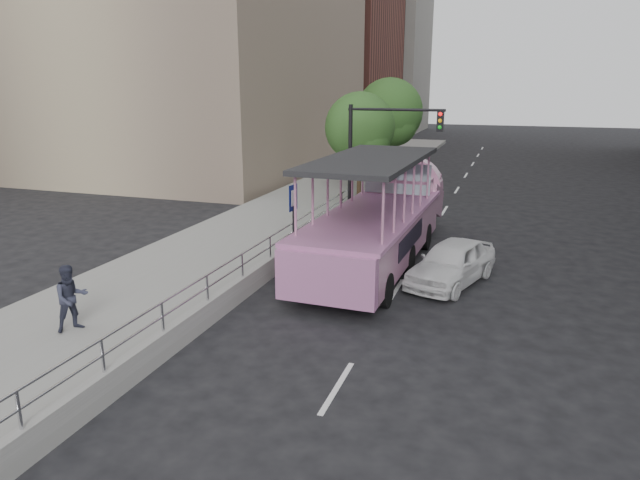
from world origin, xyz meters
TOP-DOWN VIEW (x-y plane):
  - ground at (0.00, 0.00)m, footprint 160.00×160.00m
  - sidewalk at (-5.75, 10.00)m, footprint 5.50×80.00m
  - kerb_wall at (-3.12, 2.00)m, footprint 0.24×30.00m
  - guardrail at (-3.12, 2.00)m, footprint 0.07×22.00m
  - duck_boat at (-0.17, 7.09)m, footprint 3.16×11.56m
  - car at (2.49, 5.25)m, footprint 2.80×4.36m
  - pedestrian_mid at (-5.69, -1.94)m, footprint 0.94×1.00m
  - parking_sign at (-3.00, 5.78)m, footprint 0.09×0.62m
  - traffic_signal at (-1.70, 12.50)m, footprint 4.20×0.32m
  - street_tree_near at (-3.30, 15.93)m, footprint 3.52×3.52m
  - street_tree_far at (-3.10, 21.93)m, footprint 3.97×3.97m
  - midrise_brick at (-18.00, 48.00)m, footprint 18.00×16.00m
  - midrise_stone_b at (-16.00, 64.00)m, footprint 16.00×14.00m

SIDE VIEW (x-z plane):
  - ground at x=0.00m, z-range 0.00..0.00m
  - sidewalk at x=-5.75m, z-range 0.00..0.30m
  - kerb_wall at x=-3.12m, z-range 0.30..0.66m
  - car at x=2.49m, z-range 0.00..1.38m
  - pedestrian_mid at x=-5.69m, z-range 0.30..1.94m
  - guardrail at x=-3.12m, z-range 0.79..1.50m
  - duck_boat at x=-0.17m, z-range -0.49..3.32m
  - parking_sign at x=-3.00m, z-range 0.35..3.10m
  - traffic_signal at x=-1.70m, z-range 0.90..6.10m
  - street_tree_near at x=-3.30m, z-range 0.96..6.68m
  - street_tree_far at x=-3.10m, z-range 1.08..7.53m
  - midrise_stone_b at x=-16.00m, z-range 0.00..20.00m
  - midrise_brick at x=-18.00m, z-range 0.00..26.00m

